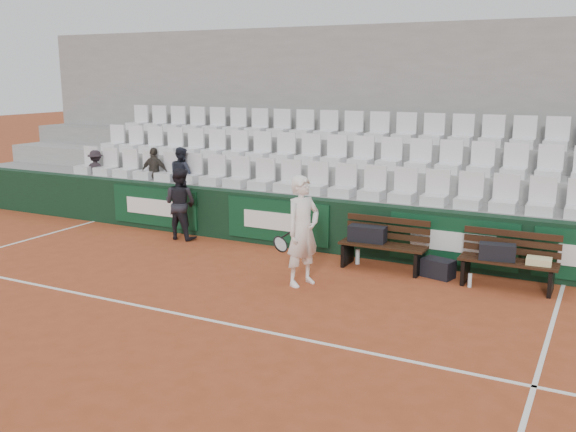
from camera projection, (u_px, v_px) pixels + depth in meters
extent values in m
plane|color=#A24624|center=(164.00, 311.00, 9.17)|extent=(80.00, 80.00, 0.00)
cube|color=white|center=(164.00, 311.00, 9.17)|extent=(18.00, 0.06, 0.01)
cube|color=black|center=(290.00, 221.00, 12.54)|extent=(18.00, 0.30, 1.00)
cube|color=#0C381E|center=(155.00, 207.00, 13.81)|extent=(2.20, 0.04, 0.82)
cube|color=#0C381E|center=(277.00, 221.00, 12.47)|extent=(2.20, 0.04, 0.82)
cube|color=#0C381E|center=(452.00, 241.00, 10.96)|extent=(2.20, 0.04, 0.82)
cube|color=gray|center=(304.00, 215.00, 13.08)|extent=(18.00, 0.95, 1.00)
cube|color=#9A9997|center=(323.00, 197.00, 13.86)|extent=(18.00, 0.95, 1.45)
cube|color=gray|center=(340.00, 180.00, 14.63)|extent=(18.00, 0.95, 1.90)
cube|color=gray|center=(352.00, 123.00, 14.91)|extent=(18.00, 0.30, 4.40)
cube|color=silver|center=(301.00, 177.00, 12.75)|extent=(11.90, 0.44, 0.63)
cube|color=silver|center=(320.00, 150.00, 13.48)|extent=(11.90, 0.44, 0.63)
cube|color=silver|center=(338.00, 125.00, 14.21)|extent=(11.90, 0.44, 0.63)
cube|color=#311B0E|center=(382.00, 257.00, 11.09)|extent=(1.50, 0.56, 0.45)
cube|color=black|center=(507.00, 274.00, 10.13)|extent=(1.50, 0.56, 0.45)
cube|color=black|center=(367.00, 234.00, 11.19)|extent=(0.66, 0.32, 0.28)
cube|color=black|center=(497.00, 252.00, 10.10)|extent=(0.59, 0.34, 0.26)
cube|color=beige|center=(539.00, 261.00, 9.86)|extent=(0.38, 0.28, 0.10)
cube|color=black|center=(438.00, 268.00, 10.67)|extent=(0.58, 0.43, 0.31)
cylinder|color=silver|center=(358.00, 256.00, 11.42)|extent=(0.08, 0.08, 0.28)
cylinder|color=silver|center=(470.00, 280.00, 10.17)|extent=(0.06, 0.06, 0.22)
imported|color=white|center=(303.00, 231.00, 10.15)|extent=(0.63, 0.76, 1.77)
torus|color=black|center=(280.00, 244.00, 10.38)|extent=(0.19, 0.30, 0.26)
cylinder|color=black|center=(288.00, 234.00, 10.28)|extent=(0.26, 0.03, 0.20)
imported|color=black|center=(180.00, 204.00, 13.07)|extent=(0.72, 0.57, 1.47)
imported|color=black|center=(95.00, 152.00, 15.18)|extent=(0.74, 0.57, 1.01)
imported|color=#36312B|center=(154.00, 153.00, 14.38)|extent=(0.72, 0.39, 1.16)
imported|color=#1E222D|center=(181.00, 154.00, 14.04)|extent=(0.71, 0.64, 1.21)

